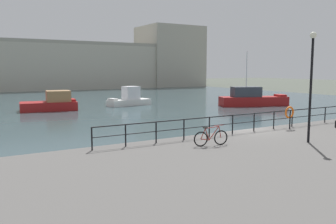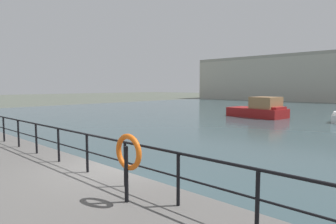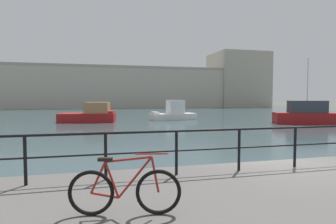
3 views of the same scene
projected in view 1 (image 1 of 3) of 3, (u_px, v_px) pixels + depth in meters
name	position (u px, v px, depth m)	size (l,w,h in m)	color
ground_plane	(246.00, 142.00, 21.74)	(240.00, 240.00, 0.00)	#4C5147
water_basin	(89.00, 102.00, 47.54)	(80.00, 60.00, 0.01)	#33474C
harbor_building	(74.00, 64.00, 79.64)	(79.95, 12.69, 15.17)	#B2AD9E
moored_harbor_tender	(52.00, 103.00, 38.27)	(6.11, 3.60, 2.11)	maroon
moored_small_launch	(129.00, 99.00, 43.53)	(5.68, 2.81, 2.33)	white
moored_white_yacht	(252.00, 99.00, 42.93)	(8.38, 5.10, 6.53)	maroon
quay_railing	(254.00, 119.00, 20.87)	(19.79, 0.07, 1.08)	black
parked_bicycle	(211.00, 138.00, 16.91)	(1.75, 0.41, 0.98)	black
life_ring_stand	(290.00, 113.00, 21.61)	(0.75, 0.16, 1.40)	black
quay_lamp_post	(311.00, 74.00, 17.36)	(0.32, 0.32, 5.43)	black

